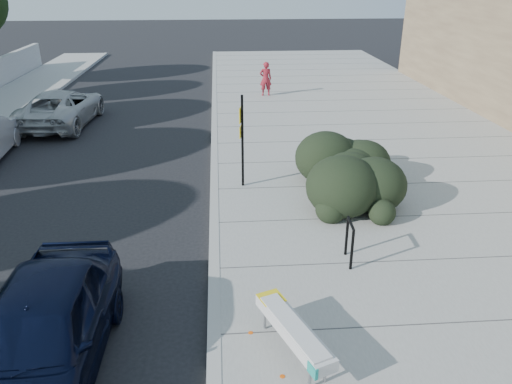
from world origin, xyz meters
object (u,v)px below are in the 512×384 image
bench (293,330)px  bike_rack (350,238)px  sign_post (242,136)px  pedestrian (266,79)px  sedan_navy (40,334)px  suv_silver (61,108)px

bench → bike_rack: 3.00m
bench → sign_post: 6.83m
sign_post → pedestrian: (1.68, 11.01, -0.64)m
bench → bike_rack: size_ratio=2.12×
sign_post → sedan_navy: size_ratio=0.57×
bike_rack → suv_silver: 14.25m
sedan_navy → pedestrian: bearing=74.7°
sign_post → suv_silver: size_ratio=0.51×
bench → suv_silver: size_ratio=0.38×
bench → suv_silver: bearing=96.3°
sedan_navy → suv_silver: (-3.50, 13.85, -0.07)m
bike_rack → sedan_navy: bearing=-150.2°
bike_rack → pedestrian: size_ratio=0.57×
bike_rack → sign_post: sign_post is taller
suv_silver → bench: bearing=121.3°
bike_rack → suv_silver: size_ratio=0.18×
sedan_navy → suv_silver: size_ratio=0.89×
bike_rack → suv_silver: (-8.73, 11.26, 0.01)m
bike_rack → sign_post: bearing=118.5°
sign_post → suv_silver: sign_post is taller
bike_rack → pedestrian: bearing=94.4°
bench → pedestrian: size_ratio=1.20×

